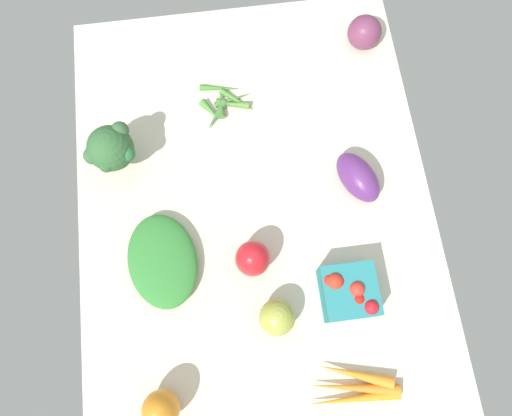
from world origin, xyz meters
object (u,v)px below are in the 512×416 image
at_px(okra_pile, 225,104).
at_px(eggplant, 358,177).
at_px(bell_pepper_red, 253,259).
at_px(berry_basket, 348,292).
at_px(carrot_bunch, 355,386).
at_px(red_onion_near_basket, 364,32).
at_px(bell_pepper_orange, 161,409).
at_px(broccoli_head, 111,149).
at_px(leafy_greens_clump, 162,261).
at_px(heirloom_tomato_green, 277,317).

bearing_deg(okra_pile, eggplant, -130.55).
bearing_deg(okra_pile, bell_pepper_red, -177.39).
relative_size(okra_pile, berry_basket, 1.20).
relative_size(bell_pepper_red, berry_basket, 0.81).
bearing_deg(carrot_bunch, red_onion_near_basket, -11.97).
height_order(carrot_bunch, red_onion_near_basket, red_onion_near_basket).
bearing_deg(bell_pepper_orange, berry_basket, -66.37).
distance_m(bell_pepper_red, broccoli_head, 0.37).
height_order(eggplant, broccoli_head, broccoli_head).
distance_m(red_onion_near_basket, leafy_greens_clump, 0.69).
bearing_deg(leafy_greens_clump, eggplant, -74.00).
height_order(bell_pepper_orange, bell_pepper_red, same).
xyz_separation_m(eggplant, broccoli_head, (0.11, 0.51, 0.04)).
relative_size(berry_basket, broccoli_head, 0.87).
bearing_deg(bell_pepper_orange, broccoli_head, 6.69).
relative_size(heirloom_tomato_green, berry_basket, 0.67).
bearing_deg(carrot_bunch, bell_pepper_orange, 88.39).
height_order(okra_pile, carrot_bunch, carrot_bunch).
relative_size(bell_pepper_orange, okra_pile, 0.68).
xyz_separation_m(carrot_bunch, leafy_greens_clump, (0.29, 0.35, 0.01)).
relative_size(heirloom_tomato_green, red_onion_near_basket, 0.91).
distance_m(bell_pepper_red, carrot_bunch, 0.31).
bearing_deg(berry_basket, leafy_greens_clump, 72.91).
distance_m(heirloom_tomato_green, bell_pepper_red, 0.12).
bearing_deg(okra_pile, heirloom_tomato_green, -174.22).
bearing_deg(eggplant, carrot_bunch, 143.35).
relative_size(eggplant, leafy_greens_clump, 0.61).
xyz_separation_m(berry_basket, carrot_bunch, (-0.18, 0.02, -0.02)).
distance_m(bell_pepper_red, berry_basket, 0.20).
bearing_deg(berry_basket, red_onion_near_basket, -14.02).
distance_m(eggplant, okra_pile, 0.34).
bearing_deg(eggplant, heirloom_tomato_green, 115.86).
distance_m(berry_basket, broccoli_head, 0.56).
distance_m(eggplant, bell_pepper_red, 0.28).
distance_m(eggplant, broccoli_head, 0.52).
height_order(red_onion_near_basket, leafy_greens_clump, red_onion_near_basket).
xyz_separation_m(eggplant, leafy_greens_clump, (-0.12, 0.43, -0.01)).
xyz_separation_m(eggplant, carrot_bunch, (-0.41, 0.08, -0.02)).
bearing_deg(carrot_bunch, bell_pepper_red, 31.64).
relative_size(berry_basket, carrot_bunch, 0.59).
xyz_separation_m(bell_pepper_orange, eggplant, (0.40, -0.44, -0.01)).
distance_m(bell_pepper_orange, okra_pile, 0.65).
xyz_separation_m(okra_pile, bell_pepper_red, (-0.37, -0.02, 0.03)).
bearing_deg(bell_pepper_red, leafy_greens_clump, 82.78).
relative_size(bell_pepper_orange, leafy_greens_clump, 0.44).
xyz_separation_m(bell_pepper_orange, heirloom_tomato_green, (0.14, -0.23, -0.01)).
xyz_separation_m(bell_pepper_orange, berry_basket, (0.17, -0.38, -0.01)).
bearing_deg(red_onion_near_basket, broccoli_head, 111.74).
relative_size(broccoli_head, carrot_bunch, 0.68).
xyz_separation_m(heirloom_tomato_green, broccoli_head, (0.38, 0.29, 0.04)).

